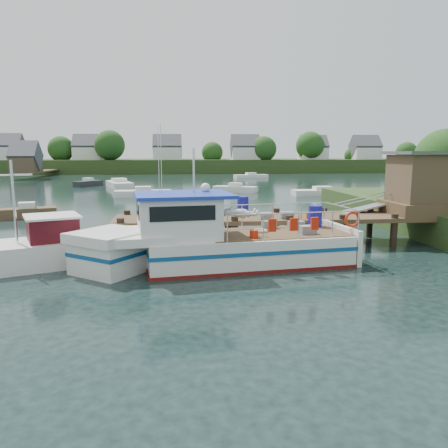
{
  "coord_description": "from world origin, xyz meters",
  "views": [
    {
      "loc": [
        -3.03,
        -20.36,
        4.4
      ],
      "look_at": [
        -1.0,
        -1.5,
        1.3
      ],
      "focal_mm": 35.0,
      "sensor_mm": 36.0,
      "label": 1
    }
  ],
  "objects": [
    {
      "name": "moored_a",
      "position": [
        -6.45,
        24.22,
        0.39
      ],
      "size": [
        5.82,
        2.37,
        1.05
      ],
      "rotation": [
        0.0,
        0.0,
        -0.27
      ],
      "color": "silver",
      "rests_on": "ground"
    },
    {
      "name": "work_boat",
      "position": [
        -8.76,
        -3.11,
        0.66
      ],
      "size": [
        7.71,
        4.7,
        4.14
      ],
      "rotation": [
        0.0,
        0.0,
        0.38
      ],
      "color": "silver",
      "rests_on": "ground"
    },
    {
      "name": "moored_far",
      "position": [
        9.84,
        55.31,
        0.37
      ],
      "size": [
        6.07,
        2.92,
        0.99
      ],
      "rotation": [
        0.0,
        0.0,
        0.43
      ],
      "color": "silver",
      "rests_on": "ground"
    },
    {
      "name": "moored_d",
      "position": [
        -10.39,
        36.63,
        0.44
      ],
      "size": [
        4.33,
        7.37,
        1.19
      ],
      "rotation": [
        0.0,
        0.0,
        -0.22
      ],
      "color": "silver",
      "rests_on": "ground"
    },
    {
      "name": "ground_plane",
      "position": [
        0.0,
        0.0,
        0.0
      ],
      "size": [
        160.0,
        160.0,
        0.0
      ],
      "primitive_type": "plane",
      "color": "black"
    },
    {
      "name": "moored_rowboat",
      "position": [
        -13.22,
        10.36,
        0.4
      ],
      "size": [
        3.92,
        2.31,
        1.08
      ],
      "rotation": [
        0.0,
        0.0,
        -0.22
      ],
      "color": "#4E3A25",
      "rests_on": "ground"
    },
    {
      "name": "moored_c",
      "position": [
        11.94,
        23.45,
        0.36
      ],
      "size": [
        6.15,
        2.13,
        0.97
      ],
      "rotation": [
        0.0,
        0.0,
        -0.17
      ],
      "color": "silver",
      "rests_on": "ground"
    },
    {
      "name": "moored_b",
      "position": [
        3.46,
        28.24,
        0.4
      ],
      "size": [
        5.13,
        3.56,
        1.08
      ],
      "rotation": [
        0.0,
        0.0,
        0.18
      ],
      "color": "silver",
      "rests_on": "ground"
    },
    {
      "name": "moored_e",
      "position": [
        -14.8,
        39.4,
        0.42
      ],
      "size": [
        3.46,
        4.13,
        1.12
      ],
      "rotation": [
        0.0,
        0.0,
        -0.43
      ],
      "color": "black",
      "rests_on": "ground"
    },
    {
      "name": "lobster_boat",
      "position": [
        -1.63,
        -3.71,
        0.99
      ],
      "size": [
        11.44,
        4.49,
        5.43
      ],
      "rotation": [
        0.0,
        0.0,
        0.13
      ],
      "color": "silver",
      "rests_on": "ground"
    },
    {
      "name": "dock",
      "position": [
        6.51,
        0.01,
        2.24
      ],
      "size": [
        16.6,
        3.0,
        4.78
      ],
      "color": "#4E3A25",
      "rests_on": "ground"
    },
    {
      "name": "far_shore",
      "position": [
        0.01,
        82.37,
        2.1
      ],
      "size": [
        140.0,
        42.55,
        9.22
      ],
      "color": "#2B401A",
      "rests_on": "ground"
    }
  ]
}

